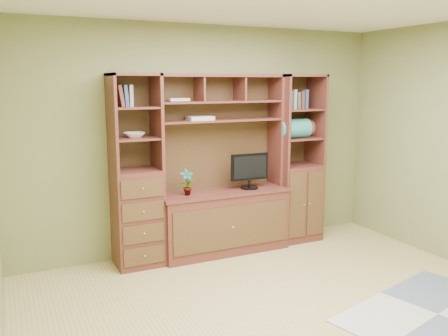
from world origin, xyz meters
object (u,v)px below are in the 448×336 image
center_hutch (223,165)px  right_tower (297,159)px  monitor (250,165)px  left_tower (136,172)px

center_hutch → right_tower: bearing=2.2°
center_hutch → monitor: center_hutch is taller
left_tower → monitor: size_ratio=3.60×
center_hutch → right_tower: same height
center_hutch → left_tower: (-1.00, 0.04, 0.00)m
center_hutch → monitor: 0.32m
left_tower → monitor: 1.32m
center_hutch → right_tower: (1.02, 0.04, 0.00)m
center_hutch → monitor: bearing=-6.2°
center_hutch → right_tower: 1.03m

